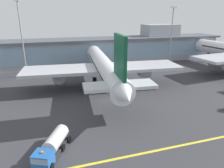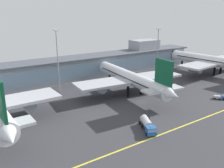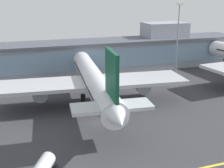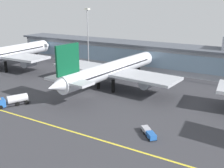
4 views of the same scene
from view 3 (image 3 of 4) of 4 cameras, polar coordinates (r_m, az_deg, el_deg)
ground_plane at (r=63.88m, az=-2.93°, el=-7.47°), size 183.83×183.83×0.00m
terminal_building at (r=101.88m, az=-8.38°, el=5.28°), size 134.31×14.00×16.13m
airliner_near_right at (r=71.32m, az=-3.57°, el=0.61°), size 46.63×54.69×17.35m
apron_light_mast_centre at (r=102.12m, az=12.73°, el=10.52°), size 1.80×1.80×23.71m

